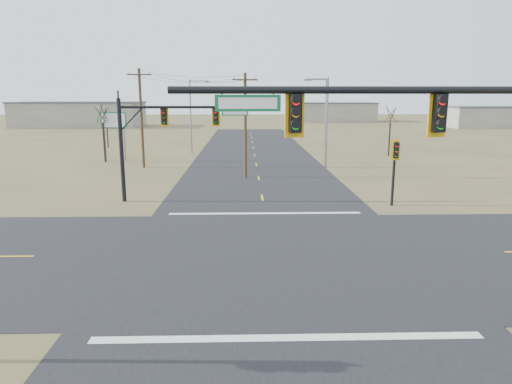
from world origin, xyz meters
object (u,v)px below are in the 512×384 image
(bare_tree_b, at_px, (106,114))
(pedestal_signal_ne, at_px, (395,158))
(utility_pole_far, at_px, (141,117))
(highway_sign, at_px, (114,126))
(mast_arm_near, at_px, (454,149))
(streetlight_b, at_px, (324,108))
(streetlight_c, at_px, (192,112))
(bare_tree_a, at_px, (102,113))
(mast_arm_far, at_px, (164,128))
(streetlight_a, at_px, (325,118))
(utility_pole_near, at_px, (245,124))
(bare_tree_c, at_px, (391,114))

(bare_tree_b, bearing_deg, pedestal_signal_ne, -50.44)
(utility_pole_far, xyz_separation_m, highway_sign, (-4.24, 5.09, -1.22))
(mast_arm_near, height_order, highway_sign, mast_arm_near)
(streetlight_b, relative_size, bare_tree_b, 1.64)
(streetlight_c, bearing_deg, bare_tree_b, 152.15)
(utility_pole_far, bearing_deg, bare_tree_a, 141.35)
(pedestal_signal_ne, xyz_separation_m, bare_tree_b, (-29.14, 35.27, 1.44))
(highway_sign, xyz_separation_m, streetlight_c, (8.08, 6.26, 1.27))
(mast_arm_far, relative_size, streetlight_a, 0.98)
(streetlight_c, distance_m, bare_tree_a, 11.55)
(mast_arm_far, height_order, bare_tree_a, mast_arm_far)
(streetlight_b, height_order, streetlight_c, streetlight_b)
(mast_arm_near, xyz_separation_m, streetlight_a, (2.25, 33.47, -0.71))
(mast_arm_far, relative_size, streetlight_c, 0.96)
(mast_arm_near, distance_m, pedestal_signal_ne, 17.51)
(bare_tree_b, bearing_deg, streetlight_b, 3.17)
(highway_sign, relative_size, streetlight_c, 0.59)
(pedestal_signal_ne, height_order, utility_pole_near, utility_pole_near)
(mast_arm_near, relative_size, bare_tree_c, 1.80)
(utility_pole_far, height_order, highway_sign, utility_pole_far)
(bare_tree_b, bearing_deg, mast_arm_near, -64.27)
(mast_arm_far, bearing_deg, highway_sign, 120.80)
(mast_arm_far, xyz_separation_m, bare_tree_a, (-10.03, 19.43, 0.27))
(utility_pole_far, relative_size, highway_sign, 1.81)
(bare_tree_a, bearing_deg, bare_tree_c, 7.48)
(bare_tree_b, bearing_deg, streetlight_a, -34.29)
(bare_tree_c, bearing_deg, utility_pole_near, -140.35)
(mast_arm_near, height_order, bare_tree_c, mast_arm_near)
(utility_pole_far, bearing_deg, highway_sign, 129.74)
(streetlight_b, distance_m, bare_tree_a, 31.28)
(pedestal_signal_ne, xyz_separation_m, bare_tree_a, (-25.40, 21.26, 2.14))
(streetlight_a, relative_size, bare_tree_a, 1.33)
(highway_sign, height_order, streetlight_b, streetlight_b)
(mast_arm_near, height_order, streetlight_c, streetlight_c)
(pedestal_signal_ne, distance_m, bare_tree_c, 26.82)
(utility_pole_far, relative_size, bare_tree_c, 1.53)
(pedestal_signal_ne, distance_m, bare_tree_b, 45.77)
(mast_arm_far, height_order, bare_tree_c, mast_arm_far)
(bare_tree_c, bearing_deg, streetlight_a, -136.64)
(streetlight_b, xyz_separation_m, bare_tree_a, (-27.04, -15.72, -0.03))
(utility_pole_near, relative_size, streetlight_b, 0.95)
(pedestal_signal_ne, height_order, streetlight_a, streetlight_a)
(streetlight_b, height_order, bare_tree_a, streetlight_b)
(streetlight_a, height_order, bare_tree_c, streetlight_a)
(pedestal_signal_ne, bearing_deg, streetlight_c, 135.25)
(mast_arm_far, bearing_deg, utility_pole_near, 65.66)
(mast_arm_near, relative_size, streetlight_a, 1.28)
(mast_arm_near, distance_m, bare_tree_c, 44.07)
(mast_arm_near, bearing_deg, utility_pole_far, 104.22)
(utility_pole_near, height_order, bare_tree_c, utility_pole_near)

